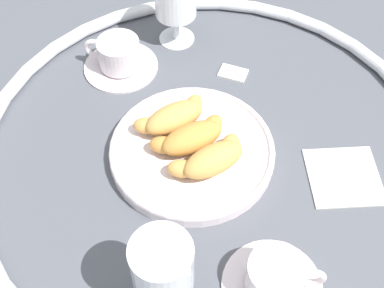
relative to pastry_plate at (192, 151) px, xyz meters
name	(u,v)px	position (x,y,z in m)	size (l,w,h in m)	color
ground_plane	(208,149)	(0.03, 0.01, -0.01)	(2.20, 2.20, 0.00)	#4C4F56
table_chrome_rim	(208,144)	(0.03, 0.01, 0.00)	(0.75, 0.75, 0.02)	silver
pastry_plate	(192,151)	(0.00, 0.00, 0.00)	(0.26, 0.26, 0.02)	silver
croissant_large	(210,159)	(0.02, -0.04, 0.03)	(0.12, 0.10, 0.04)	#D6994C
croissant_small	(191,137)	(0.00, 0.00, 0.03)	(0.13, 0.09, 0.04)	#CC893D
croissant_extra	(173,117)	(-0.02, 0.05, 0.03)	(0.12, 0.10, 0.04)	#D6994C
coffee_cup_near	(119,57)	(-0.11, 0.22, 0.01)	(0.14, 0.14, 0.06)	silver
coffee_cup_far	(275,279)	(0.08, -0.23, 0.01)	(0.14, 0.14, 0.06)	silver
juice_glass_left	(162,268)	(-0.06, -0.23, 0.08)	(0.08, 0.08, 0.14)	white
sugar_packet	(233,72)	(0.09, 0.18, -0.01)	(0.05, 0.03, 0.01)	white
folded_napkin	(344,176)	(0.23, -0.07, -0.01)	(0.11, 0.11, 0.01)	silver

